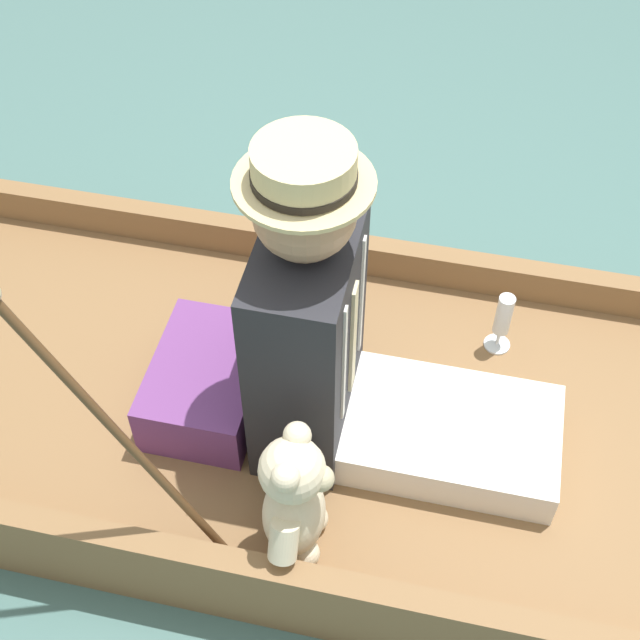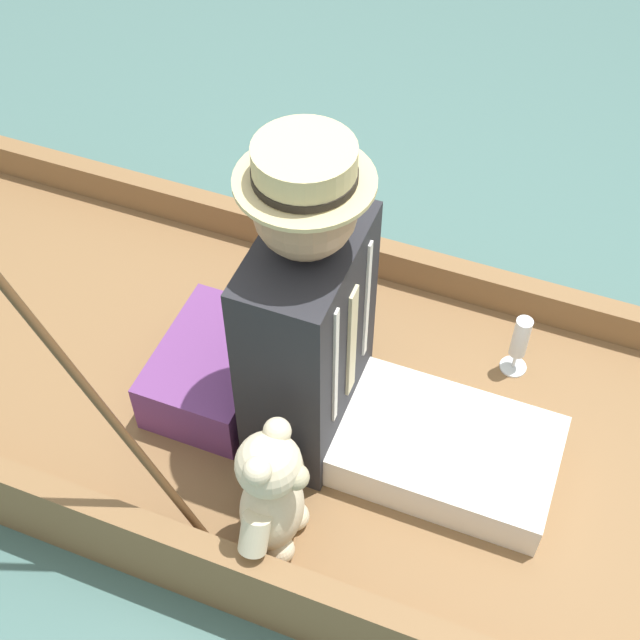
% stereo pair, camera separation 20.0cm
% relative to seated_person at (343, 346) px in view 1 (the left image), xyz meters
% --- Properties ---
extents(ground_plane, '(16.00, 16.00, 0.00)m').
position_rel_seated_person_xyz_m(ground_plane, '(-0.05, -0.01, -0.49)').
color(ground_plane, '#476B66').
extents(punt_boat, '(1.10, 3.32, 0.27)m').
position_rel_seated_person_xyz_m(punt_boat, '(-0.05, -0.01, -0.40)').
color(punt_boat, brown).
rests_on(punt_boat, ground_plane).
extents(seat_cushion, '(0.39, 0.27, 0.16)m').
position_rel_seated_person_xyz_m(seat_cushion, '(-0.01, -0.35, -0.25)').
color(seat_cushion, '#6B3875').
rests_on(seat_cushion, punt_boat).
extents(seated_person, '(0.38, 0.77, 0.89)m').
position_rel_seated_person_xyz_m(seated_person, '(0.00, 0.00, 0.00)').
color(seated_person, white).
rests_on(seated_person, punt_boat).
extents(teddy_bear, '(0.28, 0.16, 0.40)m').
position_rel_seated_person_xyz_m(teddy_bear, '(0.33, -0.04, -0.15)').
color(teddy_bear, beige).
rests_on(teddy_bear, punt_boat).
extents(wine_glass, '(0.07, 0.07, 0.19)m').
position_rel_seated_person_xyz_m(wine_glass, '(-0.36, 0.37, -0.22)').
color(wine_glass, silver).
rests_on(wine_glass, punt_boat).
extents(walking_cane, '(0.04, 0.39, 0.83)m').
position_rel_seated_person_xyz_m(walking_cane, '(0.39, -0.40, 0.15)').
color(walking_cane, brown).
rests_on(walking_cane, punt_boat).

